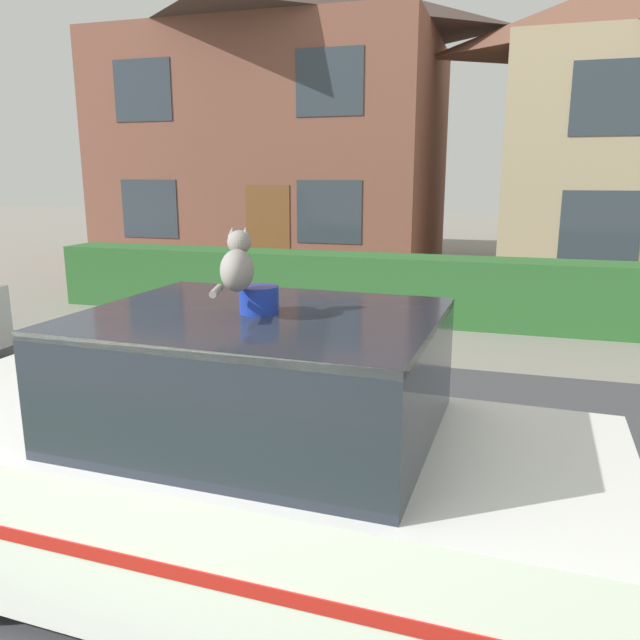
% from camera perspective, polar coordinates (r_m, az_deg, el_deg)
% --- Properties ---
extents(road_strip, '(28.00, 5.94, 0.01)m').
position_cam_1_polar(road_strip, '(5.33, -5.51, -12.45)').
color(road_strip, '#424247').
rests_on(road_strip, ground).
extents(garden_hedge, '(12.49, 0.82, 1.05)m').
position_cam_1_polar(garden_hedge, '(10.04, 8.47, 2.78)').
color(garden_hedge, '#2D662D').
rests_on(garden_hedge, ground).
extents(police_car, '(4.20, 1.74, 1.75)m').
position_cam_1_polar(police_car, '(3.53, -8.06, -13.18)').
color(police_car, black).
rests_on(police_car, road_strip).
extents(cat, '(0.22, 0.35, 0.30)m').
position_cam_1_polar(cat, '(3.01, -7.58, 4.96)').
color(cat, gray).
rests_on(cat, police_car).
extents(house_left, '(8.10, 6.49, 7.30)m').
position_cam_1_polar(house_left, '(16.79, -3.39, 17.92)').
color(house_left, brown).
rests_on(house_left, ground).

